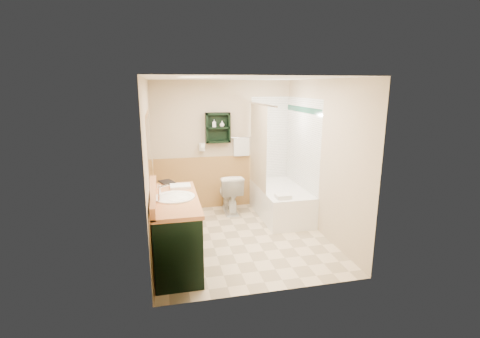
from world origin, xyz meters
name	(u,v)px	position (x,y,z in m)	size (l,w,h in m)	color
floor	(240,237)	(0.00, 0.00, 0.00)	(3.00, 3.00, 0.00)	beige
back_wall	(222,145)	(0.00, 1.52, 1.20)	(2.60, 0.04, 2.40)	beige
left_wall	(148,167)	(-1.32, 0.00, 1.20)	(0.04, 3.00, 2.40)	beige
right_wall	(323,158)	(1.32, 0.00, 1.20)	(0.04, 3.00, 2.40)	beige
ceiling	(240,77)	(0.00, 0.00, 2.42)	(2.60, 3.00, 0.04)	white
wainscot_left	(154,214)	(-1.29, 0.00, 0.50)	(2.98, 2.98, 1.00)	tan
wainscot_back	(223,182)	(0.00, 1.49, 0.50)	(2.58, 2.58, 1.00)	tan
mirror_frame	(149,153)	(-1.27, -0.55, 1.50)	(1.30, 1.30, 1.00)	brown
mirror_glass	(150,153)	(-1.27, -0.55, 1.50)	(1.20, 1.20, 0.90)	white
tile_right	(301,158)	(1.28, 0.75, 1.05)	(1.50, 1.50, 2.10)	white
tile_back	(275,151)	(1.03, 1.48, 1.05)	(0.95, 0.95, 2.10)	white
tile_accent	(303,110)	(1.27, 0.75, 1.90)	(1.50, 1.50, 0.10)	#134533
wall_shelf	(218,128)	(-0.10, 1.41, 1.55)	(0.45, 0.15, 0.55)	black
hair_dryer	(202,147)	(-0.40, 1.43, 1.20)	(0.10, 0.24, 0.18)	white
towel_bar	(241,137)	(0.35, 1.45, 1.35)	(0.40, 0.06, 0.40)	white
curtain_rod	(261,104)	(0.53, 0.75, 2.00)	(0.03, 0.03, 1.60)	silver
shower_curtain	(258,153)	(0.53, 0.92, 1.15)	(1.05, 1.05, 1.70)	#BFB091
vanity	(176,231)	(-0.99, -0.59, 0.46)	(0.59, 1.44, 0.91)	black
bathtub	(281,202)	(0.93, 0.75, 0.26)	(0.79, 1.50, 0.53)	white
toilet	(230,193)	(0.06, 1.17, 0.36)	(0.41, 0.73, 0.72)	white
counter_towel	(180,186)	(-0.90, -0.16, 0.93)	(0.28, 0.22, 0.04)	white
vanity_book	(160,176)	(-1.16, 0.10, 1.04)	(0.18, 0.02, 0.24)	black
tub_towel	(283,196)	(0.75, 0.17, 0.56)	(0.24, 0.20, 0.07)	white
soap_bottle_a	(214,125)	(-0.17, 1.40, 1.60)	(0.06, 0.14, 0.06)	white
soap_bottle_b	(222,125)	(-0.02, 1.40, 1.61)	(0.08, 0.11, 0.08)	white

